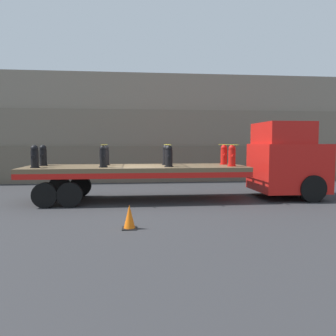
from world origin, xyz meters
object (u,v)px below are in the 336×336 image
at_px(fire_hydrant_black_near_1, 103,157).
at_px(fire_hydrant_black_near_2, 169,156).
at_px(fire_hydrant_black_near_0, 35,157).
at_px(truck_cab, 289,160).
at_px(fire_hydrant_red_far_3, 224,155).
at_px(fire_hydrant_black_far_1, 106,155).
at_px(fire_hydrant_red_near_3, 232,156).
at_px(fire_hydrant_black_far_2, 166,155).
at_px(flatbed_trailer, 123,172).
at_px(fire_hydrant_black_far_0, 43,156).
at_px(traffic_cone, 129,217).

height_order(fire_hydrant_black_near_1, fire_hydrant_black_near_2, same).
bearing_deg(fire_hydrant_black_near_1, fire_hydrant_black_near_0, 180.00).
distance_m(truck_cab, fire_hydrant_red_far_3, 2.71).
distance_m(fire_hydrant_black_far_1, fire_hydrant_red_near_3, 5.13).
bearing_deg(truck_cab, fire_hydrant_black_far_2, 173.66).
bearing_deg(fire_hydrant_black_far_1, flatbed_trailer, -38.74).
xyz_separation_m(fire_hydrant_black_near_1, fire_hydrant_black_near_2, (2.50, 0.00, 0.00)).
bearing_deg(fire_hydrant_black_near_1, fire_hydrant_red_far_3, 12.86).
distance_m(fire_hydrant_black_far_0, fire_hydrant_red_far_3, 7.50).
distance_m(fire_hydrant_black_near_0, fire_hydrant_black_far_2, 5.13).
relative_size(truck_cab, fire_hydrant_black_near_2, 3.72).
distance_m(truck_cab, fire_hydrant_black_far_1, 7.66).
height_order(flatbed_trailer, fire_hydrant_black_near_2, fire_hydrant_black_near_2).
distance_m(fire_hydrant_black_far_0, fire_hydrant_black_far_2, 5.00).
xyz_separation_m(flatbed_trailer, fire_hydrant_black_far_1, (-0.71, 0.57, 0.66)).
relative_size(flatbed_trailer, fire_hydrant_black_far_0, 10.30).
bearing_deg(truck_cab, fire_hydrant_black_near_2, -173.66).
distance_m(fire_hydrant_black_near_0, fire_hydrant_black_near_2, 5.00).
height_order(fire_hydrant_black_near_2, traffic_cone, fire_hydrant_black_near_2).
height_order(flatbed_trailer, fire_hydrant_black_near_0, fire_hydrant_black_near_0).
relative_size(fire_hydrant_black_far_0, fire_hydrant_black_near_2, 1.00).
height_order(truck_cab, fire_hydrant_black_far_1, truck_cab).
xyz_separation_m(flatbed_trailer, fire_hydrant_black_near_2, (1.79, -0.57, 0.66)).
bearing_deg(fire_hydrant_black_far_1, fire_hydrant_red_far_3, 0.00).
relative_size(fire_hydrant_black_far_0, fire_hydrant_black_far_1, 1.00).
xyz_separation_m(fire_hydrant_black_far_1, fire_hydrant_black_far_2, (2.50, 0.00, 0.00)).
xyz_separation_m(truck_cab, fire_hydrant_black_far_2, (-5.14, 0.57, 0.22)).
bearing_deg(traffic_cone, fire_hydrant_black_near_0, 132.44).
height_order(fire_hydrant_black_near_2, fire_hydrant_red_near_3, same).
distance_m(flatbed_trailer, fire_hydrant_black_near_1, 1.13).
distance_m(fire_hydrant_black_near_1, fire_hydrant_red_near_3, 5.00).
relative_size(fire_hydrant_black_far_2, traffic_cone, 1.30).
bearing_deg(fire_hydrant_black_near_0, fire_hydrant_black_far_0, 90.00).
bearing_deg(fire_hydrant_red_far_3, fire_hydrant_red_near_3, -90.00).
xyz_separation_m(fire_hydrant_black_far_2, fire_hydrant_red_far_3, (2.50, 0.00, 0.00)).
xyz_separation_m(fire_hydrant_black_near_0, fire_hydrant_black_far_1, (2.50, 1.14, 0.00)).
distance_m(fire_hydrant_red_near_3, fire_hydrant_red_far_3, 1.14).
xyz_separation_m(fire_hydrant_black_far_2, traffic_cone, (-1.49, -4.99, -1.47)).
distance_m(fire_hydrant_black_near_0, traffic_cone, 5.41).
xyz_separation_m(flatbed_trailer, fire_hydrant_red_near_3, (4.29, -0.57, 0.66)).
xyz_separation_m(truck_cab, fire_hydrant_red_near_3, (-2.64, -0.57, 0.22)).
distance_m(fire_hydrant_black_near_0, fire_hydrant_red_far_3, 7.59).
distance_m(truck_cab, fire_hydrant_red_near_3, 2.71).
height_order(fire_hydrant_black_near_1, fire_hydrant_black_far_2, same).
xyz_separation_m(truck_cab, fire_hydrant_black_near_2, (-5.14, -0.57, 0.22)).
distance_m(truck_cab, fire_hydrant_black_near_0, 10.16).
height_order(fire_hydrant_black_far_2, traffic_cone, fire_hydrant_black_far_2).
height_order(fire_hydrant_black_near_0, fire_hydrant_red_far_3, same).
relative_size(truck_cab, fire_hydrant_black_far_1, 3.72).
relative_size(fire_hydrant_black_far_0, fire_hydrant_red_far_3, 1.00).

